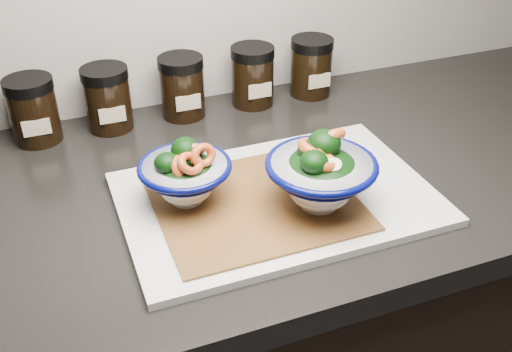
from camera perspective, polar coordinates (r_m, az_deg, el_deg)
name	(u,v)px	position (r m, az deg, el deg)	size (l,w,h in m)	color
countertop	(175,203)	(0.92, -7.76, -2.54)	(3.50, 0.60, 0.04)	black
cutting_board	(277,198)	(0.88, 2.02, -2.15)	(0.45, 0.30, 0.01)	silver
bamboo_mat	(256,203)	(0.85, 0.00, -2.59)	(0.28, 0.24, 0.00)	brown
bowl_left	(185,175)	(0.84, -6.74, 0.09)	(0.13, 0.13, 0.10)	white
bowl_right	(321,175)	(0.83, 6.17, 0.13)	(0.16, 0.16, 0.12)	white
spice_jar_b	(33,110)	(1.08, -20.45, 5.90)	(0.08, 0.08, 0.11)	black
spice_jar_c	(108,98)	(1.08, -13.95, 7.18)	(0.08, 0.08, 0.11)	black
spice_jar_d	(182,87)	(1.10, -7.05, 8.43)	(0.08, 0.08, 0.11)	black
spice_jar_e	(253,76)	(1.14, -0.33, 9.52)	(0.08, 0.08, 0.11)	black
spice_jar_f	(311,67)	(1.19, 5.27, 10.33)	(0.08, 0.08, 0.11)	black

